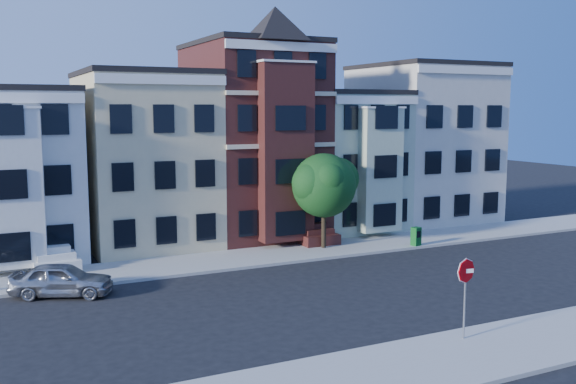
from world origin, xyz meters
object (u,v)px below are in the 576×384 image
parked_car (62,280)px  stop_sign (465,293)px  street_tree (324,190)px  newspaper_box (416,236)px

parked_car → stop_sign: (11.94, -12.06, 1.03)m
street_tree → stop_sign: 15.39m
street_tree → parked_car: (-14.73, -2.97, -2.79)m
street_tree → parked_car: 15.28m
parked_car → newspaper_box: (19.88, 1.10, -0.05)m
street_tree → newspaper_box: street_tree is taller
parked_car → newspaper_box: size_ratio=4.00×
stop_sign → parked_car: bearing=147.2°
street_tree → newspaper_box: (5.16, -1.87, -2.83)m
street_tree → newspaper_box: size_ratio=6.24×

